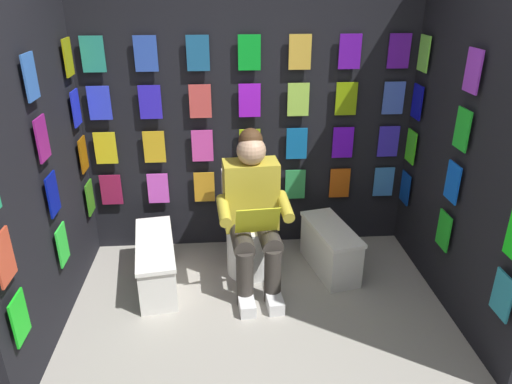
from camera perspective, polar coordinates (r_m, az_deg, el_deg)
display_wall_back at (r=3.88m, az=-0.84°, el=9.57°), size 2.75×0.14×2.34m
display_wall_left at (r=3.35m, az=24.48°, el=5.04°), size 0.14×1.84×2.34m
display_wall_right at (r=3.16m, az=-25.36°, el=3.82°), size 0.14×1.84×2.34m
toilet at (r=3.78m, az=-0.79°, el=-4.59°), size 0.42×0.57×0.77m
person_reading at (r=3.45m, az=-0.33°, el=-2.39°), size 0.55×0.71×1.19m
comic_longbox_near at (r=3.84m, az=8.89°, el=-6.69°), size 0.40×0.70×0.38m
comic_longbox_far at (r=3.72m, az=-11.89°, el=-8.27°), size 0.39×0.85×0.36m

